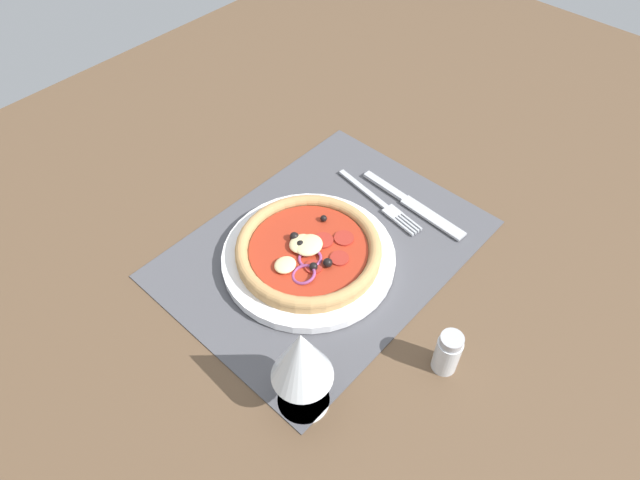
{
  "coord_description": "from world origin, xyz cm",
  "views": [
    {
      "loc": [
        40.33,
        35.96,
        63.53
      ],
      "look_at": [
        1.05,
        0.0,
        2.86
      ],
      "focal_mm": 31.09,
      "sensor_mm": 36.0,
      "label": 1
    }
  ],
  "objects": [
    {
      "name": "pepper_shaker",
      "position": [
        4.3,
        24.27,
        3.25
      ],
      "size": [
        3.2,
        3.2,
        6.7
      ],
      "color": "silver",
      "rests_on": "ground_plane"
    },
    {
      "name": "placemat",
      "position": [
        0.0,
        0.0,
        0.2
      ],
      "size": [
        46.06,
        34.4,
        0.4
      ],
      "primitive_type": "cube",
      "color": "#4C4C51",
      "rests_on": "ground_plane"
    },
    {
      "name": "knife",
      "position": [
        -16.02,
        4.6,
        0.65
      ],
      "size": [
        2.85,
        20.06,
        0.62
      ],
      "rotation": [
        0.0,
        0.0,
        1.51
      ],
      "color": "#B2B5BA",
      "rests_on": "placemat"
    },
    {
      "name": "ground_plane",
      "position": [
        0.0,
        0.0,
        -1.2
      ],
      "size": [
        190.0,
        140.0,
        2.4
      ],
      "primitive_type": "cube",
      "color": "brown"
    },
    {
      "name": "plate",
      "position": [
        3.51,
        -0.29,
        1.13
      ],
      "size": [
        25.28,
        25.28,
        1.46
      ],
      "primitive_type": "cylinder",
      "color": "white",
      "rests_on": "placemat"
    },
    {
      "name": "pizza",
      "position": [
        3.55,
        -0.25,
        2.96
      ],
      "size": [
        21.08,
        21.08,
        2.67
      ],
      "color": "tan",
      "rests_on": "plate"
    },
    {
      "name": "wine_glass",
      "position": [
        19.67,
        14.34,
        10.06
      ],
      "size": [
        7.2,
        7.2,
        14.9
      ],
      "color": "silver",
      "rests_on": "ground_plane"
    },
    {
      "name": "fork",
      "position": [
        -12.8,
        0.79,
        0.62
      ],
      "size": [
        4.15,
        18.03,
        0.44
      ],
      "rotation": [
        0.0,
        0.0,
        1.42
      ],
      "color": "#B2B5BA",
      "rests_on": "placemat"
    }
  ]
}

